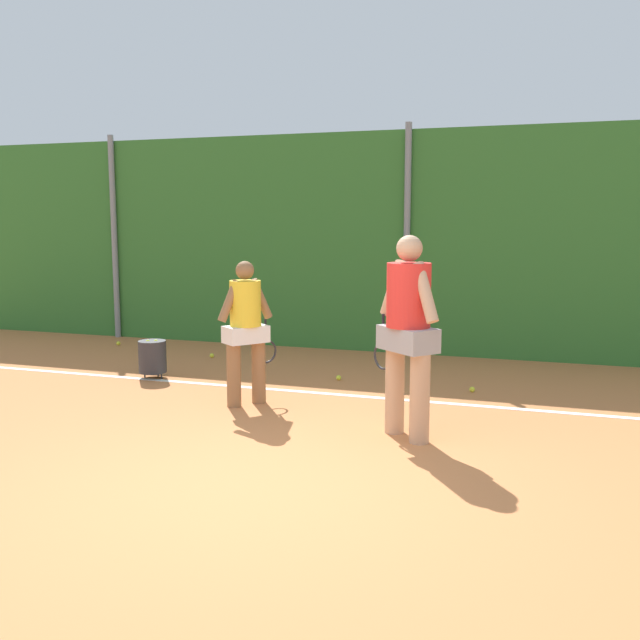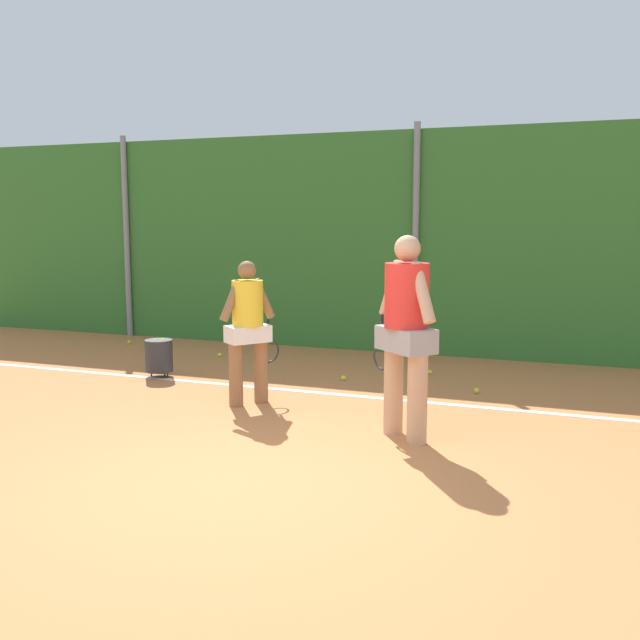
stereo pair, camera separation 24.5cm
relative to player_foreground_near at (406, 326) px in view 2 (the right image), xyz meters
The scene contains 13 objects.
ground_plane 1.40m from the player_foreground_near, behind, with size 27.62×27.62×0.00m, color #C67542.
hedge_fence_backdrop 4.52m from the player_foreground_near, 101.41° to the left, with size 17.95×0.25×3.41m, color #33702D.
fence_post_left 7.42m from the player_foreground_near, 145.21° to the left, with size 0.10×0.10×3.50m, color gray.
fence_post_center 4.36m from the player_foreground_near, 101.87° to the left, with size 0.10×0.10×3.50m, color gray.
court_baseline_paint 1.97m from the player_foreground_near, 122.43° to the left, with size 13.12×0.10×0.01m, color white.
player_foreground_near is the anchor object (origin of this frame).
player_midcourt 2.06m from the player_foreground_near, 161.76° to the left, with size 0.51×0.65×1.62m.
ball_hopper 4.04m from the player_foreground_near, 158.07° to the left, with size 0.36×0.36×0.51m.
tennis_ball_0 6.65m from the player_foreground_near, 147.99° to the left, with size 0.07×0.07×0.07m, color #CCDB33.
tennis_ball_1 4.80m from the player_foreground_near, 140.18° to the left, with size 0.07×0.07×0.07m, color #CCDB33.
tennis_ball_2 2.73m from the player_foreground_near, 121.82° to the left, with size 0.07×0.07×0.07m, color #CCDB33.
tennis_ball_4 3.09m from the player_foreground_near, 96.89° to the left, with size 0.07×0.07×0.07m, color #CCDB33.
tennis_ball_5 2.32m from the player_foreground_near, 79.10° to the left, with size 0.07×0.07×0.07m, color #CCDB33.
Camera 2 is at (2.43, -4.83, 2.07)m, focal length 40.11 mm.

